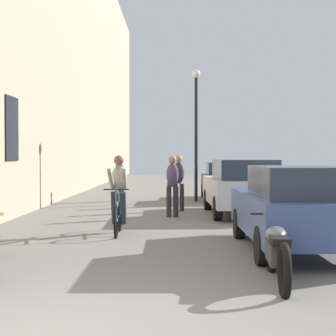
{
  "coord_description": "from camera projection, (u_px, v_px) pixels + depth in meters",
  "views": [
    {
      "loc": [
        1.12,
        -4.92,
        1.69
      ],
      "look_at": [
        0.88,
        16.44,
        1.23
      ],
      "focal_mm": 58.69,
      "sensor_mm": 36.0,
      "label": 1
    }
  ],
  "objects": [
    {
      "name": "pedestrian_near",
      "position": [
        172.0,
        182.0,
        15.19
      ],
      "size": [
        0.37,
        0.29,
        1.71
      ],
      "color": "#26262D",
      "rests_on": "ground_plane"
    },
    {
      "name": "pedestrian_far",
      "position": [
        172.0,
        179.0,
        18.59
      ],
      "size": [
        0.37,
        0.28,
        1.62
      ],
      "color": "#26262D",
      "rests_on": "ground_plane"
    },
    {
      "name": "parked_car_nearest",
      "position": [
        296.0,
        207.0,
        9.73
      ],
      "size": [
        1.84,
        4.28,
        1.52
      ],
      "color": "#384C84",
      "rests_on": "ground_plane"
    },
    {
      "name": "pedestrian_furthest",
      "position": [
        119.0,
        176.0,
        20.46
      ],
      "size": [
        0.35,
        0.25,
        1.67
      ],
      "color": "#26262D",
      "rests_on": "ground_plane"
    },
    {
      "name": "pedestrian_mid",
      "position": [
        179.0,
        180.0,
        16.86
      ],
      "size": [
        0.37,
        0.29,
        1.72
      ],
      "color": "#26262D",
      "rests_on": "ground_plane"
    },
    {
      "name": "parked_motorcycle",
      "position": [
        277.0,
        252.0,
        7.34
      ],
      "size": [
        0.62,
        2.15,
        0.92
      ],
      "color": "black",
      "rests_on": "ground_plane"
    },
    {
      "name": "parked_car_second",
      "position": [
        242.0,
        186.0,
        15.72
      ],
      "size": [
        1.99,
        4.52,
        1.59
      ],
      "color": "#B7B7BC",
      "rests_on": "ground_plane"
    },
    {
      "name": "building_facade_left",
      "position": [
        41.0,
        7.0,
        18.85
      ],
      "size": [
        0.54,
        68.0,
        13.63
      ],
      "color": "tan",
      "rests_on": "ground_plane"
    },
    {
      "name": "street_lamp",
      "position": [
        196.0,
        118.0,
        20.35
      ],
      "size": [
        0.32,
        0.32,
        4.9
      ],
      "color": "black",
      "rests_on": "ground_plane"
    },
    {
      "name": "parked_car_third",
      "position": [
        225.0,
        180.0,
        21.11
      ],
      "size": [
        1.77,
        4.1,
        1.45
      ],
      "color": "black",
      "rests_on": "ground_plane"
    },
    {
      "name": "cyclist_on_bicycle",
      "position": [
        118.0,
        196.0,
        11.96
      ],
      "size": [
        0.52,
        1.76,
        1.74
      ],
      "color": "black",
      "rests_on": "ground_plane"
    }
  ]
}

